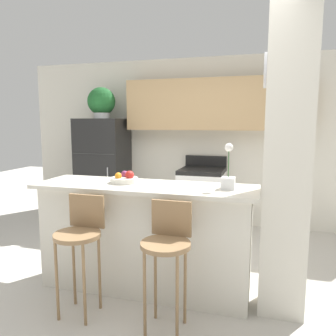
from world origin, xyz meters
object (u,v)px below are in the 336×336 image
at_px(bar_stool_right, 167,246).
at_px(fruit_bowl, 125,179).
at_px(potted_plant_on_fridge, 101,102).
at_px(bar_stool_left, 80,236).
at_px(orchid_vase, 228,176).
at_px(refrigerator, 103,170).
at_px(stove_range, 202,199).

distance_m(bar_stool_right, fruit_bowl, 0.90).
bearing_deg(potted_plant_on_fridge, fruit_bowl, -57.25).
bearing_deg(bar_stool_left, bar_stool_right, 0.00).
height_order(bar_stool_left, fruit_bowl, fruit_bowl).
relative_size(orchid_vase, fruit_bowl, 1.50).
height_order(refrigerator, bar_stool_left, refrigerator).
relative_size(refrigerator, orchid_vase, 4.14).
bearing_deg(bar_stool_right, potted_plant_on_fridge, 126.40).
relative_size(refrigerator, bar_stool_left, 1.67).
bearing_deg(fruit_bowl, bar_stool_left, -105.33).
xyz_separation_m(bar_stool_left, potted_plant_on_fridge, (-1.03, 2.41, 1.23)).
height_order(bar_stool_left, potted_plant_on_fridge, potted_plant_on_fridge).
relative_size(stove_range, bar_stool_right, 1.09).
xyz_separation_m(bar_stool_left, orchid_vase, (1.13, 0.54, 0.47)).
xyz_separation_m(refrigerator, stove_range, (1.60, -0.00, -0.36)).
bearing_deg(stove_range, orchid_vase, -73.19).
xyz_separation_m(refrigerator, potted_plant_on_fridge, (-0.00, 0.00, 1.07)).
distance_m(bar_stool_left, bar_stool_right, 0.74).
bearing_deg(bar_stool_left, stove_range, 76.67).
distance_m(orchid_vase, fruit_bowl, 0.98).
xyz_separation_m(refrigerator, orchid_vase, (2.16, -1.87, 0.31)).
bearing_deg(bar_stool_left, orchid_vase, 25.27).
height_order(stove_range, fruit_bowl, fruit_bowl).
bearing_deg(bar_stool_right, bar_stool_left, 180.00).
distance_m(refrigerator, fruit_bowl, 2.20).
bearing_deg(fruit_bowl, bar_stool_right, -43.77).
relative_size(refrigerator, bar_stool_right, 1.67).
height_order(bar_stool_right, potted_plant_on_fridge, potted_plant_on_fridge).
relative_size(potted_plant_on_fridge, fruit_bowl, 1.82).
height_order(bar_stool_left, bar_stool_right, same).
distance_m(stove_range, orchid_vase, 2.06).
relative_size(refrigerator, stove_range, 1.53).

